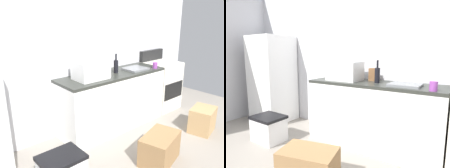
{
  "view_description": "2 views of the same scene",
  "coord_description": "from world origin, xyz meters",
  "views": [
    {
      "loc": [
        -2.02,
        -1.44,
        1.83
      ],
      "look_at": [
        0.05,
        0.94,
        0.84
      ],
      "focal_mm": 37.53,
      "sensor_mm": 36.0,
      "label": 1
    },
    {
      "loc": [
        1.3,
        -1.18,
        1.28
      ],
      "look_at": [
        -0.12,
        0.96,
        0.87
      ],
      "focal_mm": 30.64,
      "sensor_mm": 36.0,
      "label": 2
    }
  ],
  "objects": [
    {
      "name": "knife_block",
      "position": [
        0.22,
        1.34,
        0.99
      ],
      "size": [
        0.1,
        0.1,
        0.18
      ],
      "primitive_type": "cube",
      "color": "brown",
      "rests_on": "kitchen_counter"
    },
    {
      "name": "kitchen_counter",
      "position": [
        0.3,
        1.2,
        0.45
      ],
      "size": [
        1.8,
        0.6,
        0.9
      ],
      "color": "white",
      "rests_on": "ground_plane"
    },
    {
      "name": "cardboard_box_small",
      "position": [
        1.24,
        0.14,
        0.19
      ],
      "size": [
        0.49,
        0.41,
        0.39
      ],
      "primitive_type": "cube",
      "rotation": [
        0.0,
        0.0,
        0.23
      ],
      "color": "tan",
      "rests_on": "ground_plane"
    },
    {
      "name": "wine_bottle",
      "position": [
        0.35,
        1.19,
        1.01
      ],
      "size": [
        0.07,
        0.07,
        0.3
      ],
      "color": "black",
      "rests_on": "kitchen_counter"
    },
    {
      "name": "microwave",
      "position": [
        -0.14,
        1.17,
        1.04
      ],
      "size": [
        0.46,
        0.34,
        0.27
      ],
      "primitive_type": "cube",
      "color": "white",
      "rests_on": "kitchen_counter"
    },
    {
      "name": "ground_plane",
      "position": [
        0.0,
        0.0,
        0.0
      ],
      "size": [
        6.0,
        6.0,
        0.0
      ],
      "primitive_type": "plane",
      "color": "gray"
    },
    {
      "name": "stove_oven",
      "position": [
        1.52,
        1.21,
        0.47
      ],
      "size": [
        0.6,
        0.61,
        1.1
      ],
      "color": "silver",
      "rests_on": "ground_plane"
    },
    {
      "name": "cardboard_box_medium",
      "position": [
        0.11,
        0.09,
        0.18
      ],
      "size": [
        0.62,
        0.47,
        0.36
      ],
      "primitive_type": "cube",
      "rotation": [
        0.0,
        0.0,
        0.26
      ],
      "color": "olive",
      "rests_on": "ground_plane"
    },
    {
      "name": "sink_basin",
      "position": [
        0.73,
        1.13,
        0.92
      ],
      "size": [
        0.36,
        0.32,
        0.03
      ],
      "primitive_type": "cube",
      "color": "slate",
      "rests_on": "kitchen_counter"
    },
    {
      "name": "wall_back",
      "position": [
        0.0,
        1.55,
        1.3
      ],
      "size": [
        5.0,
        0.1,
        2.6
      ],
      "primitive_type": "cube",
      "color": "silver",
      "rests_on": "ground_plane"
    },
    {
      "name": "coffee_mug",
      "position": [
        1.05,
        0.98,
        0.95
      ],
      "size": [
        0.08,
        0.08,
        0.1
      ],
      "primitive_type": "cylinder",
      "color": "purple",
      "rests_on": "kitchen_counter"
    }
  ]
}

